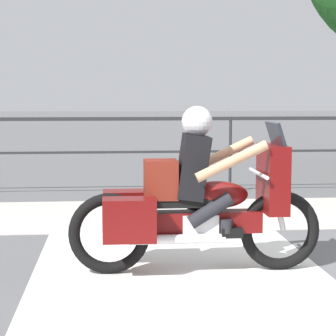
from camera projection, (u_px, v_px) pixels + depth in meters
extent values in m
plane|color=#565659|center=(336.00, 280.00, 5.95)|extent=(120.00, 120.00, 0.00)
cube|color=#B7B2A8|center=(254.00, 213.00, 9.32)|extent=(44.00, 2.40, 0.01)
cube|color=silver|center=(186.00, 290.00, 5.63)|extent=(2.77, 6.00, 0.01)
cube|color=#232326|center=(231.00, 118.00, 11.07)|extent=(36.00, 0.04, 0.06)
cube|color=#232326|center=(230.00, 151.00, 11.13)|extent=(36.00, 0.03, 0.04)
cylinder|color=#232326|center=(230.00, 155.00, 11.14)|extent=(0.05, 0.05, 1.31)
torus|color=black|center=(280.00, 230.00, 6.27)|extent=(0.77, 0.11, 0.77)
torus|color=black|center=(109.00, 234.00, 6.13)|extent=(0.77, 0.11, 0.77)
cube|color=#5B0C0C|center=(196.00, 222.00, 6.19)|extent=(1.24, 0.22, 0.20)
cube|color=silver|center=(199.00, 227.00, 6.20)|extent=(0.34, 0.26, 0.26)
ellipsoid|color=#5B0C0C|center=(216.00, 195.00, 6.18)|extent=(0.60, 0.30, 0.26)
cube|color=black|center=(179.00, 202.00, 6.15)|extent=(0.72, 0.28, 0.08)
cube|color=#5B0C0C|center=(273.00, 178.00, 6.21)|extent=(0.20, 0.56, 0.64)
cube|color=#1E232B|center=(276.00, 134.00, 6.16)|extent=(0.10, 0.48, 0.24)
cylinder|color=silver|center=(258.00, 173.00, 6.19)|extent=(0.04, 0.70, 0.04)
cylinder|color=silver|center=(177.00, 239.00, 6.03)|extent=(0.90, 0.09, 0.09)
cube|color=#5B0C0C|center=(129.00, 220.00, 5.89)|extent=(0.48, 0.28, 0.39)
cube|color=#5B0C0C|center=(128.00, 210.00, 6.36)|extent=(0.48, 0.28, 0.39)
cylinder|color=silver|center=(277.00, 205.00, 6.24)|extent=(0.18, 0.06, 0.50)
cube|color=black|center=(193.00, 167.00, 6.13)|extent=(0.32, 0.36, 0.63)
sphere|color=tan|center=(197.00, 124.00, 6.09)|extent=(0.23, 0.23, 0.23)
sphere|color=#B7B7BC|center=(197.00, 121.00, 6.08)|extent=(0.29, 0.29, 0.29)
cylinder|color=black|center=(211.00, 210.00, 6.04)|extent=(0.44, 0.13, 0.34)
cylinder|color=black|center=(226.00, 226.00, 6.07)|extent=(0.11, 0.11, 0.12)
cube|color=black|center=(232.00, 233.00, 6.08)|extent=(0.20, 0.10, 0.09)
cylinder|color=black|center=(206.00, 205.00, 6.33)|extent=(0.44, 0.13, 0.34)
cylinder|color=black|center=(221.00, 220.00, 6.36)|extent=(0.11, 0.11, 0.12)
cube|color=black|center=(226.00, 226.00, 6.37)|extent=(0.20, 0.10, 0.09)
cylinder|color=tan|center=(232.00, 161.00, 5.85)|extent=(0.67, 0.09, 0.38)
cylinder|color=tan|center=(220.00, 155.00, 6.44)|extent=(0.67, 0.09, 0.38)
cube|color=maroon|center=(161.00, 179.00, 6.11)|extent=(0.31, 0.31, 0.37)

